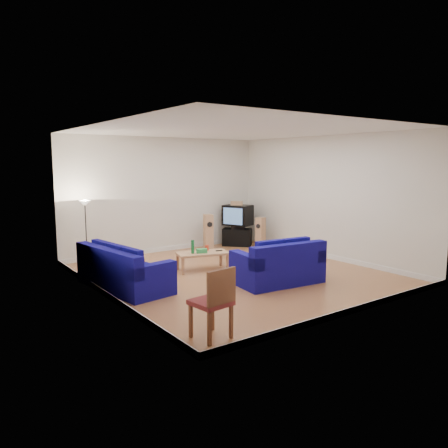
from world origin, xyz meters
TOP-DOWN VIEW (x-y plane):
  - room at (0.00, 0.00)m, footprint 6.01×6.51m
  - sofa_three_seat at (-2.51, 0.40)m, footprint 1.27×2.32m
  - sofa_loveseat at (0.30, -1.15)m, footprint 1.88×1.19m
  - coffee_table at (-0.39, 0.72)m, footprint 1.29×0.88m
  - bottle at (-0.65, 0.74)m, footprint 0.10×0.10m
  - tissue_box at (-0.44, 0.66)m, footprint 0.27×0.21m
  - red_canister at (-0.18, 0.84)m, footprint 0.11×0.11m
  - remote at (0.01, 0.61)m, footprint 0.16×0.08m
  - tv_stand at (2.14, 2.70)m, footprint 0.92×0.94m
  - av_receiver at (2.14, 2.67)m, footprint 0.53×0.52m
  - television at (2.18, 2.74)m, footprint 0.85×0.96m
  - centre_speaker at (2.14, 2.74)m, footprint 0.35×0.35m
  - speaker_left at (1.09, 2.70)m, footprint 0.32×0.36m
  - speaker_right at (2.45, 1.98)m, footprint 0.32×0.29m
  - floor_lamp at (-2.45, 2.70)m, footprint 0.27×0.27m
  - dining_chair at (-2.44, -2.78)m, footprint 0.56×0.56m

SIDE VIEW (x-z plane):
  - tv_stand at x=2.14m, z-range 0.00..0.52m
  - sofa_three_seat at x=-2.51m, z-range -0.11..0.74m
  - sofa_loveseat at x=0.30m, z-range -0.11..0.78m
  - coffee_table at x=-0.39m, z-range 0.16..0.59m
  - remote at x=0.01m, z-range 0.43..0.45m
  - speaker_right at x=2.45m, z-range 0.00..0.91m
  - tissue_box at x=-0.44m, z-range 0.43..0.53m
  - red_canister at x=-0.18m, z-range 0.43..0.55m
  - speaker_left at x=1.09m, z-range 0.00..1.03m
  - av_receiver at x=2.14m, z-range 0.52..0.61m
  - bottle at x=-0.65m, z-range 0.43..0.74m
  - dining_chair at x=-2.44m, z-range 0.06..1.11m
  - television at x=2.18m, z-range 0.61..1.23m
  - centre_speaker at x=2.14m, z-range 1.23..1.35m
  - floor_lamp at x=-2.45m, z-range 0.52..2.13m
  - room at x=0.00m, z-range -0.06..3.15m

